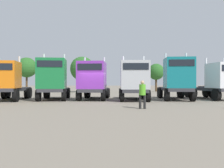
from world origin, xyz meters
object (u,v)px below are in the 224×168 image
at_px(semi_truck_white, 219,81).
at_px(semi_truck_silver, 134,81).
at_px(semi_truck_teal, 177,79).
at_px(visitor_with_camera, 142,92).
at_px(semi_truck_orange, 7,81).
at_px(semi_truck_purple, 93,80).
at_px(semi_truck_green, 53,79).

bearing_deg(semi_truck_white, semi_truck_silver, -92.20).
bearing_deg(semi_truck_teal, visitor_with_camera, -27.41).
xyz_separation_m(semi_truck_orange, semi_truck_silver, (11.39, -0.82, 0.01)).
distance_m(semi_truck_orange, semi_truck_purple, 7.72).
distance_m(semi_truck_white, visitor_with_camera, 10.87).
height_order(semi_truck_purple, semi_truck_white, semi_truck_purple).
distance_m(semi_truck_green, semi_truck_silver, 7.45).
bearing_deg(visitor_with_camera, semi_truck_silver, -168.92).
bearing_deg(semi_truck_teal, semi_truck_purple, -87.61).
height_order(semi_truck_orange, semi_truck_silver, semi_truck_silver).
relative_size(semi_truck_orange, semi_truck_white, 1.00).
distance_m(semi_truck_purple, semi_truck_silver, 3.84).
distance_m(semi_truck_teal, semi_truck_white, 4.17).
distance_m(semi_truck_orange, visitor_with_camera, 12.81).
distance_m(semi_truck_orange, semi_truck_white, 19.61).
distance_m(semi_truck_purple, semi_truck_white, 11.91).
relative_size(semi_truck_orange, semi_truck_purple, 1.00).
relative_size(semi_truck_purple, semi_truck_white, 1.00).
height_order(semi_truck_orange, semi_truck_purple, semi_truck_purple).
distance_m(semi_truck_green, semi_truck_purple, 3.69).
height_order(semi_truck_purple, semi_truck_silver, semi_truck_purple).
bearing_deg(semi_truck_purple, semi_truck_teal, 91.61).
distance_m(semi_truck_purple, visitor_with_camera, 7.82).
bearing_deg(semi_truck_purple, semi_truck_silver, 81.84).
bearing_deg(semi_truck_white, semi_truck_teal, -92.01).
height_order(semi_truck_silver, semi_truck_white, semi_truck_silver).
xyz_separation_m(semi_truck_purple, visitor_with_camera, (3.10, -7.13, -0.83)).
bearing_deg(semi_truck_green, visitor_with_camera, 41.78).
xyz_separation_m(semi_truck_orange, semi_truck_green, (4.02, 0.28, 0.15)).
height_order(semi_truck_green, semi_truck_silver, semi_truck_green).
height_order(semi_truck_purple, semi_truck_teal, semi_truck_teal).
relative_size(semi_truck_orange, visitor_with_camera, 3.61).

